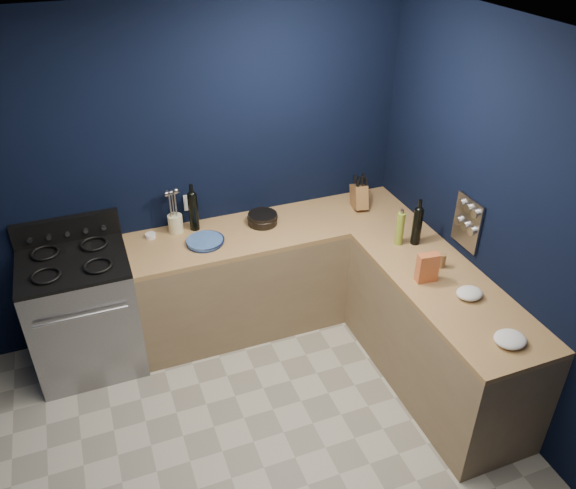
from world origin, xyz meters
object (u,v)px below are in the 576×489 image
plate_stack (205,242)px  crouton_bag (427,268)px  utensil_crock (176,224)px  gas_range (85,315)px  knife_block (359,197)px

plate_stack → crouton_bag: bearing=-37.6°
plate_stack → utensil_crock: (-0.17, 0.25, 0.05)m
plate_stack → utensil_crock: 0.31m
gas_range → plate_stack: plate_stack is taller
gas_range → plate_stack: (0.95, -0.04, 0.46)m
utensil_crock → knife_block: 1.52m
plate_stack → knife_block: size_ratio=1.41×
knife_block → utensil_crock: bearing=-176.3°
plate_stack → knife_block: (1.34, 0.10, 0.08)m
gas_range → plate_stack: bearing=-2.1°
knife_block → crouton_bag: (-0.04, -1.10, 0.01)m
utensil_crock → knife_block: knife_block is taller
utensil_crock → plate_stack: bearing=-56.9°
utensil_crock → knife_block: (1.51, -0.15, 0.03)m
plate_stack → utensil_crock: utensil_crock is taller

